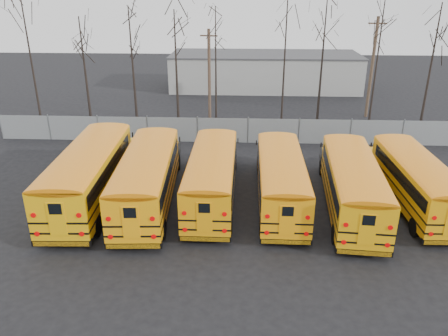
# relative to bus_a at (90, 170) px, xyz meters

# --- Properties ---
(ground) EXTENTS (120.00, 120.00, 0.00)m
(ground) POSITION_rel_bus_a_xyz_m (8.99, -1.38, -1.97)
(ground) COLOR black
(ground) RESTS_ON ground
(fence) EXTENTS (40.00, 0.04, 2.00)m
(fence) POSITION_rel_bus_a_xyz_m (8.99, 10.62, -0.97)
(fence) COLOR gray
(fence) RESTS_ON ground
(distant_building) EXTENTS (22.00, 8.00, 4.00)m
(distant_building) POSITION_rel_bus_a_xyz_m (10.99, 30.62, 0.03)
(distant_building) COLOR #A1A29D
(distant_building) RESTS_ON ground
(bus_a) EXTENTS (3.29, 12.14, 3.37)m
(bus_a) POSITION_rel_bus_a_xyz_m (0.00, 0.00, 0.00)
(bus_a) COLOR black
(bus_a) RESTS_ON ground
(bus_b) EXTENTS (3.32, 11.65, 3.22)m
(bus_b) POSITION_rel_bus_a_xyz_m (3.33, -0.24, -0.08)
(bus_b) COLOR black
(bus_b) RESTS_ON ground
(bus_c) EXTENTS (2.55, 10.97, 3.07)m
(bus_c) POSITION_rel_bus_a_xyz_m (6.91, 0.33, -0.18)
(bus_c) COLOR black
(bus_c) RESTS_ON ground
(bus_d) EXTENTS (2.55, 10.76, 3.00)m
(bus_d) POSITION_rel_bus_a_xyz_m (10.78, 0.17, -0.21)
(bus_d) COLOR black
(bus_d) RESTS_ON ground
(bus_e) EXTENTS (3.41, 11.22, 3.10)m
(bus_e) POSITION_rel_bus_a_xyz_m (14.58, -0.46, -0.16)
(bus_e) COLOR black
(bus_e) RESTS_ON ground
(bus_f) EXTENTS (2.67, 10.58, 2.94)m
(bus_f) POSITION_rel_bus_a_xyz_m (18.26, 0.39, -0.25)
(bus_f) COLOR black
(bus_f) RESTS_ON ground
(utility_pole_left) EXTENTS (1.47, 0.34, 8.30)m
(utility_pole_left) POSITION_rel_bus_a_xyz_m (5.61, 14.98, 2.29)
(utility_pole_left) COLOR brown
(utility_pole_left) RESTS_ON ground
(utility_pole_right) EXTENTS (1.62, 0.37, 9.09)m
(utility_pole_right) POSITION_rel_bus_a_xyz_m (20.26, 18.65, 2.70)
(utility_pole_right) COLOR brown
(utility_pole_right) RESTS_ON ground
(tree_0) EXTENTS (0.26, 0.26, 12.73)m
(tree_0) POSITION_rel_bus_a_xyz_m (-8.44, 12.33, 4.40)
(tree_0) COLOR black
(tree_0) RESTS_ON ground
(tree_1) EXTENTS (0.26, 0.26, 9.22)m
(tree_1) POSITION_rel_bus_a_xyz_m (-5.24, 15.27, 2.64)
(tree_1) COLOR black
(tree_1) RESTS_ON ground
(tree_2) EXTENTS (0.26, 0.26, 10.07)m
(tree_2) POSITION_rel_bus_a_xyz_m (-0.94, 14.97, 3.07)
(tree_2) COLOR black
(tree_2) RESTS_ON ground
(tree_3) EXTENTS (0.26, 0.26, 9.87)m
(tree_3) POSITION_rel_bus_a_xyz_m (2.99, 13.78, 2.96)
(tree_3) COLOR black
(tree_3) RESTS_ON ground
(tree_4) EXTENTS (0.26, 0.26, 10.10)m
(tree_4) POSITION_rel_bus_a_xyz_m (6.24, 14.01, 3.08)
(tree_4) COLOR black
(tree_4) RESTS_ON ground
(tree_5) EXTENTS (0.26, 0.26, 12.81)m
(tree_5) POSITION_rel_bus_a_xyz_m (11.97, 15.33, 4.43)
(tree_5) COLOR black
(tree_5) RESTS_ON ground
(tree_6) EXTENTS (0.26, 0.26, 10.62)m
(tree_6) POSITION_rel_bus_a_xyz_m (15.21, 15.92, 3.34)
(tree_6) COLOR black
(tree_6) RESTS_ON ground
(tree_7) EXTENTS (0.26, 0.26, 11.14)m
(tree_7) POSITION_rel_bus_a_xyz_m (19.73, 15.58, 3.60)
(tree_7) COLOR black
(tree_7) RESTS_ON ground
(tree_8) EXTENTS (0.26, 0.26, 10.46)m
(tree_8) POSITION_rel_bus_a_xyz_m (23.03, 12.59, 3.26)
(tree_8) COLOR black
(tree_8) RESTS_ON ground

